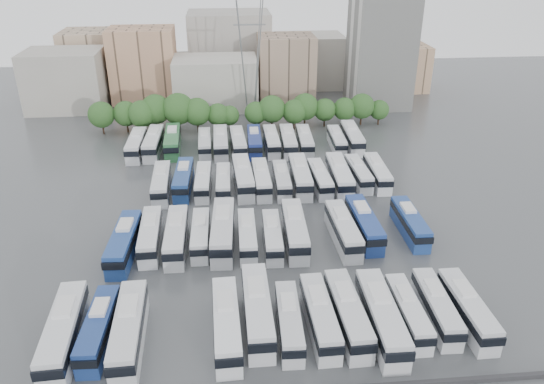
{
  "coord_description": "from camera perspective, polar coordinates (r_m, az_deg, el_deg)",
  "views": [
    {
      "loc": [
        -4.24,
        -68.82,
        38.86
      ],
      "look_at": [
        2.6,
        4.18,
        3.0
      ],
      "focal_mm": 35.0,
      "sensor_mm": 36.0,
      "label": 1
    }
  ],
  "objects": [
    {
      "name": "bus_r3_s1",
      "position": [
        106.69,
        -12.62,
        5.2
      ],
      "size": [
        3.17,
        13.03,
        4.07
      ],
      "rotation": [
        0.0,
        0.0,
        -0.03
      ],
      "color": "silver",
      "rests_on": "ground"
    },
    {
      "name": "bus_r3_s9",
      "position": [
        105.41,
        1.75,
        5.52
      ],
      "size": [
        3.08,
        12.39,
        3.86
      ],
      "rotation": [
        0.0,
        0.0,
        -0.03
      ],
      "color": "silver",
      "rests_on": "ground"
    },
    {
      "name": "bus_r3_s0",
      "position": [
        106.7,
        -14.38,
        4.97
      ],
      "size": [
        2.83,
        12.52,
        3.92
      ],
      "rotation": [
        0.0,
        0.0,
        -0.01
      ],
      "color": "silver",
      "rests_on": "ground"
    },
    {
      "name": "bus_r0_s11",
      "position": [
        61.18,
        14.39,
        -12.36
      ],
      "size": [
        2.41,
        10.83,
        3.39
      ],
      "rotation": [
        0.0,
        0.0,
        -0.0
      ],
      "color": "silver",
      "rests_on": "ground"
    },
    {
      "name": "electricity_pylon",
      "position": [
        120.68,
        -2.41,
        16.41
      ],
      "size": [
        9.0,
        6.91,
        33.83
      ],
      "color": "slate",
      "rests_on": "ground"
    },
    {
      "name": "bus_r3_s10",
      "position": [
        105.79,
        3.55,
        5.53
      ],
      "size": [
        3.19,
        12.11,
        3.76
      ],
      "rotation": [
        0.0,
        0.0,
        -0.05
      ],
      "color": "silver",
      "rests_on": "ground"
    },
    {
      "name": "bus_r3_s8",
      "position": [
        105.49,
        -0.06,
        5.51
      ],
      "size": [
        2.62,
        11.91,
        3.73
      ],
      "rotation": [
        0.0,
        0.0,
        0.0
      ],
      "color": "silver",
      "rests_on": "ground"
    },
    {
      "name": "bus_r1_s8",
      "position": [
        73.52,
        2.48,
        -4.06
      ],
      "size": [
        3.23,
        13.03,
        4.06
      ],
      "rotation": [
        0.0,
        0.0,
        -0.03
      ],
      "color": "silver",
      "rests_on": "ground"
    },
    {
      "name": "bus_r0_s8",
      "position": [
        58.77,
        5.16,
        -13.12
      ],
      "size": [
        2.84,
        11.97,
        3.74
      ],
      "rotation": [
        0.0,
        0.0,
        0.02
      ],
      "color": "silver",
      "rests_on": "ground"
    },
    {
      "name": "bus_r0_s9",
      "position": [
        59.35,
        8.15,
        -12.75
      ],
      "size": [
        3.12,
        12.53,
        3.91
      ],
      "rotation": [
        0.0,
        0.0,
        0.03
      ],
      "color": "silver",
      "rests_on": "ground"
    },
    {
      "name": "bus_r3_s6",
      "position": [
        104.89,
        -3.66,
        5.36
      ],
      "size": [
        3.13,
        12.21,
        3.8
      ],
      "rotation": [
        0.0,
        0.0,
        0.04
      ],
      "color": "silver",
      "rests_on": "ground"
    },
    {
      "name": "bus_r2_s12",
      "position": [
        92.42,
        9.27,
        2.01
      ],
      "size": [
        2.73,
        11.28,
        3.52
      ],
      "rotation": [
        0.0,
        0.0,
        0.03
      ],
      "color": "silver",
      "rests_on": "ground"
    },
    {
      "name": "bus_r1_s11",
      "position": [
        76.28,
        9.86,
        -3.32
      ],
      "size": [
        2.95,
        12.6,
        3.94
      ],
      "rotation": [
        0.0,
        0.0,
        0.02
      ],
      "color": "navy",
      "rests_on": "ground"
    },
    {
      "name": "bus_r2_s11",
      "position": [
        90.38,
        7.27,
        1.8
      ],
      "size": [
        3.29,
        13.31,
        4.15
      ],
      "rotation": [
        0.0,
        0.0,
        -0.03
      ],
      "color": "white",
      "rests_on": "ground"
    },
    {
      "name": "bus_r2_s5",
      "position": [
        88.43,
        -5.26,
        1.07
      ],
      "size": [
        2.52,
        10.83,
        3.39
      ],
      "rotation": [
        0.0,
        0.0,
        -0.02
      ],
      "color": "silver",
      "rests_on": "ground"
    },
    {
      "name": "bus_r2_s3",
      "position": [
        89.98,
        -9.5,
        1.41
      ],
      "size": [
        3.08,
        12.27,
        3.82
      ],
      "rotation": [
        0.0,
        0.0,
        -0.03
      ],
      "color": "navy",
      "rests_on": "ground"
    },
    {
      "name": "bus_r0_s5",
      "position": [
        57.64,
        -4.91,
        -13.89
      ],
      "size": [
        3.07,
        12.64,
        3.94
      ],
      "rotation": [
        0.0,
        0.0,
        0.03
      ],
      "color": "white",
      "rests_on": "ground"
    },
    {
      "name": "bus_r3_s7",
      "position": [
        105.29,
        -1.9,
        5.49
      ],
      "size": [
        2.99,
        12.26,
        3.83
      ],
      "rotation": [
        0.0,
        0.0,
        -0.03
      ],
      "color": "navy",
      "rests_on": "ground"
    },
    {
      "name": "bus_r2_s6",
      "position": [
        89.31,
        -3.13,
        1.67
      ],
      "size": [
        3.44,
        13.29,
        4.14
      ],
      "rotation": [
        0.0,
        0.0,
        0.04
      ],
      "color": "silver",
      "rests_on": "ground"
    },
    {
      "name": "bus_r3_s12",
      "position": [
        107.14,
        6.98,
        5.57
      ],
      "size": [
        2.8,
        11.14,
        3.47
      ],
      "rotation": [
        0.0,
        0.0,
        -0.04
      ],
      "color": "silver",
      "rests_on": "ground"
    },
    {
      "name": "apartment_tower",
      "position": [
        134.96,
        11.58,
        14.51
      ],
      "size": [
        14.0,
        14.0,
        26.0
      ],
      "primitive_type": "cube",
      "color": "silver",
      "rests_on": "ground"
    },
    {
      "name": "bus_r1_s5",
      "position": [
        73.39,
        -5.3,
        -4.12
      ],
      "size": [
        3.63,
        13.77,
        4.28
      ],
      "rotation": [
        0.0,
        0.0,
        -0.05
      ],
      "color": "silver",
      "rests_on": "ground"
    },
    {
      "name": "bus_r0_s6",
      "position": [
        59.07,
        -1.57,
        -12.52
      ],
      "size": [
        2.95,
        13.21,
        4.14
      ],
      "rotation": [
        0.0,
        0.0,
        0.01
      ],
      "color": "silver",
      "rests_on": "ground"
    },
    {
      "name": "bus_r3_s2",
      "position": [
        106.81,
        -10.66,
        5.42
      ],
      "size": [
        3.3,
        13.2,
        4.11
      ],
      "rotation": [
        0.0,
        0.0,
        0.03
      ],
      "color": "#2E6C3C",
      "rests_on": "ground"
    },
    {
      "name": "bus_r3_s13",
      "position": [
        108.3,
        8.63,
        5.85
      ],
      "size": [
        3.3,
        12.91,
        4.02
      ],
      "rotation": [
        0.0,
        0.0,
        -0.04
      ],
      "color": "silver",
      "rests_on": "ground"
    },
    {
      "name": "ground",
      "position": [
        79.15,
        -1.59,
        -3.36
      ],
      "size": [
        220.0,
        220.0,
        0.0
      ],
      "primitive_type": "plane",
      "color": "#424447",
      "rests_on": "ground"
    },
    {
      "name": "bus_r2_s4",
      "position": [
        88.95,
        -7.42,
        1.14
      ],
      "size": [
        2.7,
        11.16,
        3.48
      ],
      "rotation": [
        0.0,
        0.0,
        -0.02
      ],
      "color": "silver",
      "rests_on": "ground"
    },
    {
      "name": "city_buildings",
      "position": [
        144.09,
        -6.7,
        13.47
      ],
      "size": [
        102.0,
        35.0,
        20.0
      ],
      "color": "#9E998E",
      "rests_on": "ground"
    },
    {
      "name": "bus_r1_s10",
      "position": [
        74.3,
        7.66,
        -4.01
      ],
      "size": [
        3.08,
        12.53,
        3.91
      ],
      "rotation": [
        0.0,
        0.0,
        0.03
      ],
      "color": "silver",
      "rests_on": "ground"
    },
    {
      "name": "bus_r1_s13",
      "position": [
        78.11,
        14.62,
        -3.2
      ],
      "size": [
        2.61,
        11.64,
        3.65
      ],
      "rotation": [
        0.0,
        0.0,
        -0.01
      ],
      "color": "navy",
      "rests_on": "ground"
    },
    {
      "name": "tree_line",
      "position": [
        116.17,
        -4.42,
        8.72
      ],
      "size": [
        65.51,
        7.68,
        8.57
      ],
      "color": "black",
      "rests_on": "ground"
    },
    {
      "name": "bus_r1_s2",
      "position": [
        74.35,
        -12.95,
        -4.54
      ],
      "size": [
        2.96,
        11.97,
        3.73
      ],
      "rotation": [
        0.0,
        0.0,
        0.03
      ],
      "color": "silver",
      "rests_on": "ground"
    },
    {
      "name": "bus_r0_s12",
      "position": [
        62.62,
        17.27,
        -11.7
      ],
      "size": [
        2.87,
        11.32,
        3.53
      ],
      "rotation": [
        0.0,
        0.0,
        -0.04
      ],
      "color": "silver",
      "rests_on": "ground"
    },
    {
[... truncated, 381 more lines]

